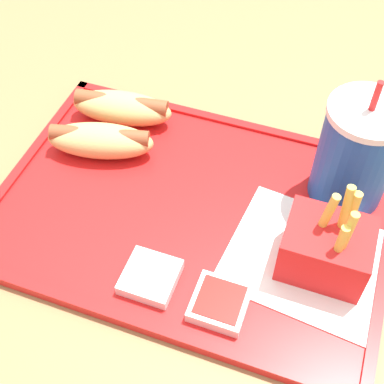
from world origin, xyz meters
name	(u,v)px	position (x,y,z in m)	size (l,w,h in m)	color
dining_table	(222,335)	(0.00, 0.00, 0.36)	(1.47, 1.13, 0.72)	olive
food_tray	(192,211)	(-0.04, -0.03, 0.73)	(0.46, 0.32, 0.01)	red
paper_napkin	(309,259)	(0.10, -0.05, 0.73)	(0.19, 0.16, 0.00)	white
soda_cup	(356,154)	(0.12, 0.06, 0.80)	(0.09, 0.09, 0.17)	#194CA5
hot_dog_far	(122,107)	(-0.18, 0.09, 0.75)	(0.14, 0.07, 0.04)	tan
hot_dog_near	(100,140)	(-0.18, 0.02, 0.75)	(0.14, 0.08, 0.04)	tan
fries_carton	(326,248)	(0.11, -0.05, 0.77)	(0.09, 0.07, 0.12)	red
sauce_cup_mayo	(150,277)	(-0.05, -0.13, 0.74)	(0.06, 0.06, 0.02)	silver
sauce_cup_ketchup	(220,303)	(0.03, -0.14, 0.74)	(0.06, 0.06, 0.02)	silver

